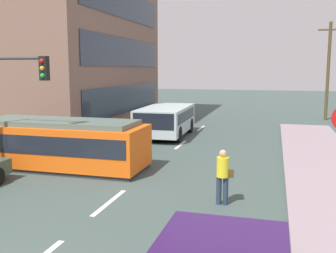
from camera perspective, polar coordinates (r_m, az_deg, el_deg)
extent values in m
plane|color=#40514C|center=(15.91, -2.67, -6.29)|extent=(120.00, 120.00, 0.00)
cube|color=silver|center=(12.33, -8.45, -10.79)|extent=(0.16, 2.40, 0.01)
cube|color=silver|center=(21.00, 1.84, -2.65)|extent=(0.16, 2.40, 0.01)
cube|color=silver|center=(26.79, 4.79, -0.25)|extent=(0.16, 2.40, 0.01)
cube|color=#815F50|center=(31.87, -20.61, 15.06)|extent=(16.34, 15.69, 16.00)
cube|color=#2D3847|center=(27.81, -6.03, 4.02)|extent=(0.06, 13.33, 1.92)
cube|color=#2D3847|center=(27.75, -6.14, 10.62)|extent=(0.06, 13.33, 1.92)
cube|color=#2D3847|center=(28.06, -6.25, 17.17)|extent=(0.06, 13.33, 1.92)
cube|color=orange|center=(16.65, -15.40, -2.53)|extent=(7.11, 2.58, 1.63)
cube|color=#2D2D2D|center=(16.83, -15.28, -5.50)|extent=(6.96, 2.45, 0.15)
cube|color=#53665C|center=(16.50, -15.52, 0.59)|extent=(6.40, 2.20, 0.20)
cube|color=#1E232D|center=(16.61, -15.42, -1.86)|extent=(6.83, 2.62, 0.72)
cube|color=#B1C0C0|center=(23.45, -0.32, 1.06)|extent=(2.65, 5.65, 1.46)
cube|color=black|center=(20.79, -2.12, 0.72)|extent=(2.25, 0.18, 0.88)
cube|color=black|center=(23.42, -0.32, 1.70)|extent=(2.67, 4.81, 0.58)
cylinder|color=black|center=(21.82, -1.44, -1.04)|extent=(2.57, 0.97, 0.90)
cylinder|color=black|center=(25.25, 0.65, 0.26)|extent=(2.57, 0.97, 0.90)
cylinder|color=#263547|center=(12.03, 7.36, -9.14)|extent=(0.16, 0.16, 0.85)
cylinder|color=#263547|center=(12.01, 8.32, -9.20)|extent=(0.16, 0.16, 0.85)
cylinder|color=yellow|center=(11.82, 7.91, -5.82)|extent=(0.36, 0.36, 0.60)
sphere|color=tan|center=(11.73, 7.95, -3.87)|extent=(0.22, 0.22, 0.22)
cube|color=#543D1C|center=(11.89, 8.98, -6.74)|extent=(0.22, 0.15, 0.24)
cylinder|color=#333333|center=(15.24, -21.75, 9.13)|extent=(2.64, 0.10, 0.10)
cube|color=black|center=(14.49, -17.45, 8.02)|extent=(0.28, 0.24, 0.84)
sphere|color=red|center=(14.38, -17.78, 9.00)|extent=(0.16, 0.16, 0.16)
sphere|color=gold|center=(14.38, -17.73, 8.01)|extent=(0.16, 0.16, 0.16)
sphere|color=green|center=(14.38, -17.69, 7.01)|extent=(0.16, 0.16, 0.16)
cylinder|color=brown|center=(33.19, 22.13, 7.36)|extent=(0.24, 0.24, 7.54)
cube|color=brown|center=(33.31, 22.44, 12.81)|extent=(1.80, 0.12, 0.12)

